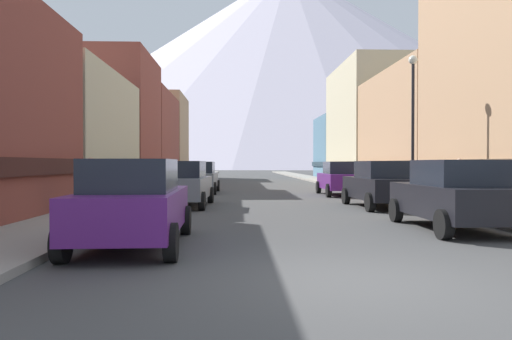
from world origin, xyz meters
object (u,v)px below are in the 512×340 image
object	(u,v)px
car_right_1	(381,184)
potted_plant_0	(477,193)
car_left_1	(183,184)
pedestrian_0	(459,184)
car_left_0	(134,203)
potted_plant_1	(510,196)
pedestrian_1	(91,187)
streetlamp_right	(413,106)
trash_bin_right	(457,192)
car_left_2	(200,177)
potted_plant_2	(397,184)
car_right_0	(453,195)
car_right_2	(341,178)

from	to	relation	value
car_right_1	potted_plant_0	xyz separation A→B (m)	(3.20, -1.06, -0.28)
car_left_1	pedestrian_0	size ratio (longest dim) A/B	2.60
car_left_0	potted_plant_1	bearing A→B (deg)	26.16
pedestrian_1	streetlamp_right	xyz separation A→B (m)	(11.60, 3.94, 3.03)
pedestrian_1	trash_bin_right	bearing A→B (deg)	9.82
pedestrian_1	car_left_2	bearing A→B (deg)	78.92
potted_plant_2	streetlamp_right	bearing A→B (deg)	-103.56
car_right_0	trash_bin_right	world-z (taller)	car_right_0
potted_plant_1	streetlamp_right	bearing A→B (deg)	111.94
car_left_0	car_left_1	bearing A→B (deg)	90.03
car_left_1	car_right_1	bearing A→B (deg)	-5.57
car_left_1	car_left_0	bearing A→B (deg)	-89.97
car_left_0	potted_plant_1	size ratio (longest dim) A/B	5.05
potted_plant_0	pedestrian_1	bearing A→B (deg)	-171.50
car_right_0	potted_plant_1	world-z (taller)	car_right_0
car_right_2	streetlamp_right	distance (m)	7.21
trash_bin_right	potted_plant_0	world-z (taller)	trash_bin_right
car_left_1	potted_plant_0	distance (m)	10.96
car_left_1	pedestrian_0	bearing A→B (deg)	-11.34
car_left_1	car_right_1	world-z (taller)	same
car_left_1	car_right_0	world-z (taller)	same
car_right_0	pedestrian_0	bearing A→B (deg)	63.77
pedestrian_1	streetlamp_right	world-z (taller)	streetlamp_right
car_right_1	trash_bin_right	bearing A→B (deg)	-18.63
car_left_0	potted_plant_2	world-z (taller)	car_left_0
potted_plant_2	car_right_1	bearing A→B (deg)	-112.46
pedestrian_0	car_right_0	bearing A→B (deg)	-116.23
car_left_2	pedestrian_1	world-z (taller)	pedestrian_1
trash_bin_right	potted_plant_2	xyz separation A→B (m)	(0.65, 8.60, -0.08)
car_left_2	car_right_1	world-z (taller)	same
potted_plant_2	streetlamp_right	distance (m)	7.83
car_right_0	streetlamp_right	size ratio (longest dim) A/B	0.75
potted_plant_2	pedestrian_0	bearing A→B (deg)	-94.76
car_left_1	pedestrian_0	distance (m)	10.25
car_right_2	pedestrian_0	world-z (taller)	pedestrian_0
potted_plant_1	potted_plant_2	bearing A→B (deg)	90.00
car_left_2	car_right_0	world-z (taller)	same
car_right_0	pedestrian_0	distance (m)	5.54
car_left_0	potted_plant_1	world-z (taller)	car_left_0
car_right_0	pedestrian_0	xyz separation A→B (m)	(2.45, 4.97, 0.05)
car_right_0	streetlamp_right	world-z (taller)	streetlamp_right
car_left_1	car_right_2	size ratio (longest dim) A/B	1.01
car_left_1	car_left_2	world-z (taller)	same
car_left_0	pedestrian_1	bearing A→B (deg)	114.17
car_right_1	trash_bin_right	world-z (taller)	car_right_1
car_left_0	potted_plant_2	xyz separation A→B (m)	(10.80, 16.24, -0.34)
car_right_2	car_left_2	bearing A→B (deg)	163.55
car_right_2	pedestrian_0	bearing A→B (deg)	-73.91
car_left_2	car_left_1	bearing A→B (deg)	-90.01
potted_plant_0	potted_plant_2	xyz separation A→B (m)	(0.00, 8.80, -0.06)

